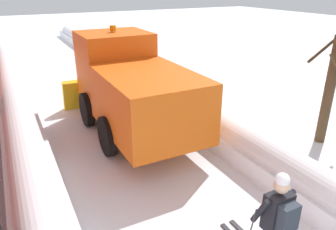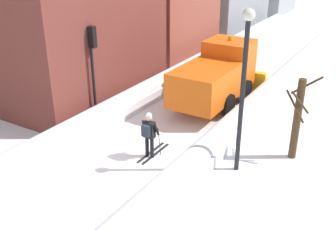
{
  "view_description": "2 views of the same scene",
  "coord_description": "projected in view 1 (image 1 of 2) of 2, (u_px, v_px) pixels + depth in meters",
  "views": [
    {
      "loc": [
        -2.68,
        -1.79,
        4.39
      ],
      "look_at": [
        1.02,
        5.35,
        1.04
      ],
      "focal_mm": 34.26,
      "sensor_mm": 36.0,
      "label": 1
    },
    {
      "loc": [
        8.08,
        -9.97,
        7.69
      ],
      "look_at": [
        0.35,
        2.8,
        0.94
      ],
      "focal_mm": 42.91,
      "sensor_mm": 36.0,
      "label": 2
    }
  ],
  "objects": [
    {
      "name": "ground_plane",
      "position": [
        90.0,
        104.0,
        12.49
      ],
      "size": [
        80.0,
        80.0,
        0.0
      ],
      "primitive_type": "plane",
      "color": "white"
    },
    {
      "name": "snowbank_left",
      "position": [
        16.0,
        104.0,
        11.23
      ],
      "size": [
        1.1,
        36.0,
        1.02
      ],
      "color": "white",
      "rests_on": "ground"
    },
    {
      "name": "snowbank_right",
      "position": [
        150.0,
        85.0,
        13.44
      ],
      "size": [
        1.1,
        36.0,
        0.95
      ],
      "color": "white",
      "rests_on": "ground"
    },
    {
      "name": "plow_truck",
      "position": [
        131.0,
        86.0,
        9.68
      ],
      "size": [
        3.2,
        5.98,
        3.12
      ],
      "color": "orange",
      "rests_on": "ground"
    },
    {
      "name": "skier",
      "position": [
        277.0,
        218.0,
        4.97
      ],
      "size": [
        0.62,
        1.8,
        1.81
      ],
      "color": "black",
      "rests_on": "ground"
    },
    {
      "name": "bare_tree_near",
      "position": [
        330.0,
        89.0,
        8.94
      ],
      "size": [
        1.14,
        0.98,
        3.25
      ],
      "color": "#483520",
      "rests_on": "ground"
    }
  ]
}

